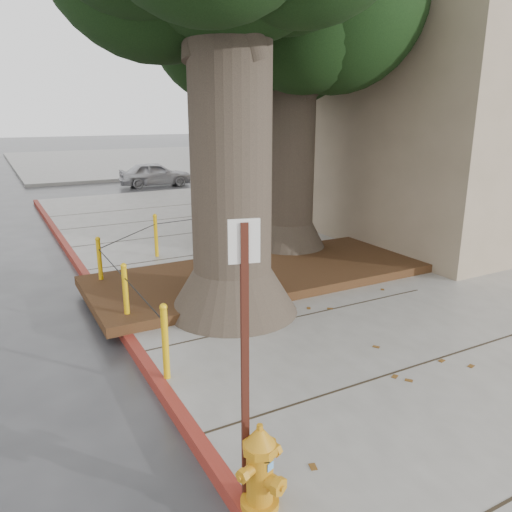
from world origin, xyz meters
The scene contains 14 objects.
ground centered at (0.00, 0.00, 0.00)m, with size 140.00×140.00×0.00m, color #28282B.
sidewalk_main centered at (6.00, 2.50, 0.07)m, with size 16.00×26.00×0.15m, color slate.
sidewalk_far centered at (6.00, 30.00, 0.07)m, with size 16.00×20.00×0.15m, color slate.
curb_red centered at (-2.00, 2.50, 0.07)m, with size 0.14×26.00×0.16m, color maroon.
planter_bed centered at (0.90, 3.90, 0.23)m, with size 6.40×2.60×0.16m, color black.
building_corner centered at (10.00, 8.50, 5.00)m, with size 12.00×13.00×10.00m, color gray.
building_side_white centered at (16.00, 26.00, 4.50)m, with size 10.00×10.00×9.00m, color silver.
building_side_grey centered at (22.00, 32.00, 6.00)m, with size 12.00×14.00×12.00m, color slate.
tree_far centered at (2.64, 5.32, 5.02)m, with size 4.50×3.80×7.17m.
bollard_ring centered at (-0.87, 4.38, 0.66)m, with size 3.79×5.39×0.95m.
fire_hydrant centered at (-1.90, -1.08, 0.51)m, with size 0.40×0.40×0.75m.
signpost centered at (-1.95, -0.93, 1.47)m, with size 0.23×0.08×2.32m.
car_silver centered at (3.20, 17.82, 0.53)m, with size 1.26×3.14×1.07m, color #B2B2B7.
car_red centered at (12.65, 17.61, 0.65)m, with size 1.37×3.94×1.30m, color maroon.
Camera 1 is at (-3.49, -3.95, 3.19)m, focal length 35.00 mm.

